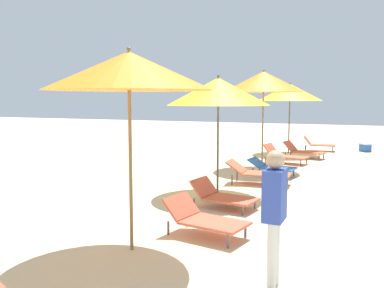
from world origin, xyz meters
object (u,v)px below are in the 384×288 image
(umbrella_third, at_px, (129,71))
(umbrella_fourth, at_px, (218,92))
(lounger_farthest_shoreside, at_px, (318,144))
(lounger_third_shoreside, at_px, (204,218))
(lounger_farthest_inland, at_px, (303,151))
(cooler_box, at_px, (365,147))
(lounger_fourth_inland, at_px, (223,196))
(lounger_fifth_shoreside, at_px, (285,155))
(umbrella_farthest, at_px, (290,92))
(lounger_fourth_shoreside, at_px, (258,172))
(person_walking_near, at_px, (274,205))
(lounger_fifth_inland, at_px, (272,166))
(umbrella_fifth, at_px, (263,82))

(umbrella_third, distance_m, umbrella_fourth, 4.03)
(lounger_farthest_shoreside, bearing_deg, lounger_third_shoreside, -97.03)
(lounger_farthest_inland, bearing_deg, lounger_third_shoreside, -79.59)
(lounger_farthest_shoreside, distance_m, cooler_box, 1.90)
(lounger_third_shoreside, distance_m, lounger_fourth_inland, 1.76)
(lounger_fifth_shoreside, bearing_deg, umbrella_farthest, 108.67)
(lounger_fourth_shoreside, bearing_deg, lounger_fourth_inland, -95.60)
(umbrella_fourth, xyz_separation_m, person_walking_near, (2.26, -4.39, -1.38))
(umbrella_third, bearing_deg, lounger_fifth_inland, 84.83)
(umbrella_fifth, relative_size, lounger_fifth_inland, 2.29)
(umbrella_third, bearing_deg, lounger_third_shoreside, 53.34)
(lounger_farthest_shoreside, xyz_separation_m, lounger_farthest_inland, (-0.26, -2.39, -0.02))
(lounger_farthest_inland, bearing_deg, umbrella_fourth, -87.42)
(lounger_farthest_shoreside, bearing_deg, person_walking_near, -90.84)
(lounger_fifth_shoreside, bearing_deg, umbrella_fifth, -100.53)
(lounger_third_shoreside, height_order, cooler_box, lounger_third_shoreside)
(lounger_third_shoreside, relative_size, umbrella_fifth, 0.45)
(lounger_fourth_inland, xyz_separation_m, lounger_farthest_shoreside, (0.69, 10.26, 0.05))
(lounger_fifth_inland, bearing_deg, lounger_farthest_shoreside, 90.82)
(umbrella_third, bearing_deg, umbrella_farthest, 89.47)
(lounger_fifth_inland, height_order, person_walking_near, person_walking_near)
(lounger_farthest_inland, height_order, person_walking_near, person_walking_near)
(umbrella_farthest, relative_size, lounger_farthest_shoreside, 2.12)
(umbrella_fourth, xyz_separation_m, lounger_fifth_shoreside, (0.60, 5.04, -2.06))
(lounger_fifth_inland, xyz_separation_m, umbrella_farthest, (-0.48, 5.30, 2.16))
(umbrella_fourth, relative_size, umbrella_fifth, 0.88)
(umbrella_fourth, distance_m, lounger_farthest_shoreside, 9.29)
(lounger_fourth_inland, height_order, lounger_fifth_inland, lounger_fourth_inland)
(lounger_fifth_inland, bearing_deg, cooler_box, 76.90)
(umbrella_fifth, height_order, lounger_fifth_shoreside, umbrella_fifth)
(lounger_fourth_shoreside, xyz_separation_m, cooler_box, (2.45, 8.24, -0.14))
(lounger_third_shoreside, distance_m, person_walking_near, 2.07)
(lounger_farthest_inland, relative_size, cooler_box, 2.96)
(umbrella_fourth, bearing_deg, lounger_third_shoreside, -74.07)
(umbrella_fifth, height_order, lounger_farthest_shoreside, umbrella_fifth)
(umbrella_farthest, bearing_deg, umbrella_fifth, -91.61)
(umbrella_fourth, distance_m, umbrella_farthest, 7.83)
(lounger_farthest_inland, distance_m, cooler_box, 3.59)
(umbrella_third, xyz_separation_m, lounger_third_shoreside, (0.74, 0.99, -2.27))
(umbrella_third, distance_m, lounger_fifth_shoreside, 9.35)
(umbrella_farthest, bearing_deg, cooler_box, 30.38)
(lounger_third_shoreside, relative_size, lounger_farthest_inland, 0.89)
(lounger_third_shoreside, distance_m, cooler_box, 12.73)
(lounger_farthest_shoreside, bearing_deg, umbrella_fifth, -107.64)
(umbrella_third, relative_size, lounger_farthest_inland, 1.85)
(lounger_fourth_inland, xyz_separation_m, umbrella_fifth, (-0.45, 5.12, 2.46))
(lounger_fourth_inland, bearing_deg, umbrella_third, -90.52)
(person_walking_near, bearing_deg, lounger_fourth_shoreside, -73.55)
(umbrella_fourth, height_order, umbrella_fifth, umbrella_fifth)
(umbrella_fifth, relative_size, lounger_fifth_shoreside, 2.01)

